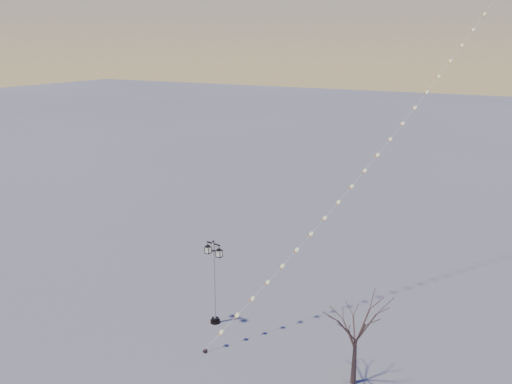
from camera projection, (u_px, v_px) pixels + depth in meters
The scene contains 4 objects.
ground at pixel (216, 370), 25.73m from camera, with size 300.00×300.00×0.00m, color #5D5D5D.
street_lamp at pixel (214, 278), 29.31m from camera, with size 1.23×0.57×4.91m.
bare_tree at pixel (356, 327), 23.96m from camera, with size 2.49×2.49×4.14m.
kite_train at pixel (429, 65), 31.61m from camera, with size 14.92×27.78×27.85m.
Camera 1 is at (12.39, -18.80, 15.21)m, focal length 37.67 mm.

